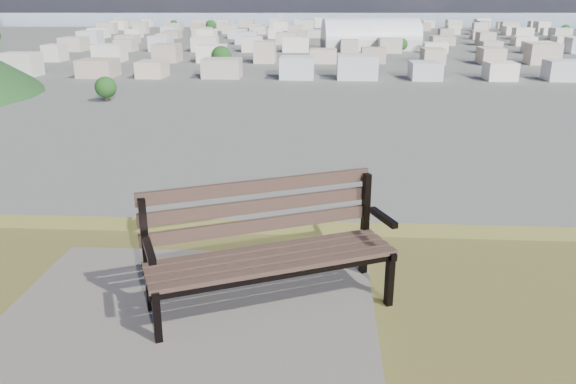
{
  "coord_description": "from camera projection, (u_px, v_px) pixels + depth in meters",
  "views": [
    {
      "loc": [
        -0.86,
        -1.35,
        27.34
      ],
      "look_at": [
        -1.21,
        4.49,
        25.3
      ],
      "focal_mm": 35.0,
      "sensor_mm": 36.0,
      "label": 1
    }
  ],
  "objects": [
    {
      "name": "park_bench",
      "position": [
        268.0,
        241.0,
        4.32
      ],
      "size": [
        1.97,
        1.3,
        0.99
      ],
      "rotation": [
        0.0,
        0.0,
        0.4
      ],
      "color": "#412D25",
      "rests_on": "hilltop_mesa"
    },
    {
      "name": "city_trees",
      "position": [
        276.0,
        40.0,
        310.8
      ],
      "size": [
        406.52,
        387.2,
        9.98
      ],
      "color": "#36251B",
      "rests_on": "ground"
    },
    {
      "name": "city_blocks",
      "position": [
        324.0,
        34.0,
        380.88
      ],
      "size": [
        395.0,
        361.0,
        7.0
      ],
      "color": "beige",
      "rests_on": "ground"
    },
    {
      "name": "bay_water",
      "position": [
        323.0,
        16.0,
        858.58
      ],
      "size": [
        2400.0,
        700.0,
        0.12
      ],
      "primitive_type": "cube",
      "color": "#7E8EA0",
      "rests_on": "ground"
    },
    {
      "name": "arena",
      "position": [
        370.0,
        40.0,
        305.43
      ],
      "size": [
        54.36,
        29.03,
        21.86
      ],
      "rotation": [
        0.0,
        0.0,
        0.14
      ],
      "color": "#B5B6B1",
      "rests_on": "ground"
    }
  ]
}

